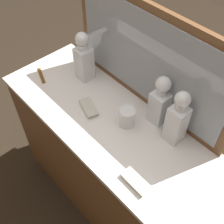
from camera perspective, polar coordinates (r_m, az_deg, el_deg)
The scene contains 10 objects.
ground_plane at distance 2.26m, azimuth 0.00°, elevation -16.38°, with size 6.00×6.00×0.00m, color #2D2319.
dresser at distance 1.87m, azimuth 0.00°, elevation -10.63°, with size 1.39×0.52×0.89m.
dresser_mirror at distance 1.44m, azimuth 7.23°, elevation 10.21°, with size 1.00×0.03×0.56m.
crystal_decanter_right at distance 1.68m, azimuth -5.55°, elevation 10.06°, with size 0.09×0.09×0.31m.
crystal_decanter_front at distance 1.38m, azimuth 12.63°, elevation -1.85°, with size 0.08×0.08×0.31m.
crystal_decanter_far_left at distance 1.45m, azimuth 9.40°, elevation 1.59°, with size 0.09×0.09×0.29m.
crystal_tumbler_front at distance 1.47m, azimuth 2.96°, elevation -1.15°, with size 0.08×0.08×0.10m.
silver_brush_center at distance 1.56m, azimuth -4.61°, elevation 0.85°, with size 0.15×0.10×0.02m.
silver_brush_front at distance 1.31m, azimuth 4.70°, elevation -13.48°, with size 0.14×0.07×0.02m.
tortoiseshell_comb at distance 1.81m, azimuth -13.75°, elevation 6.98°, with size 0.14×0.07×0.01m.
Camera 1 is at (0.71, -0.64, 2.05)m, focal length 46.47 mm.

